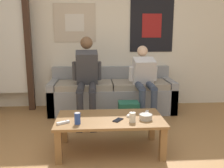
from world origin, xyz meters
TOP-DOWN VIEW (x-y plane):
  - wall_back at (0.00, 2.66)m, footprint 10.00×0.07m
  - door_frame at (-1.81, 2.44)m, footprint 1.00×0.10m
  - couch at (0.06, 2.29)m, footprint 2.13×0.73m
  - coffee_table at (-0.06, 0.77)m, footprint 1.22×0.65m
  - person_seated_adult at (-0.36, 1.92)m, footprint 0.47×0.95m
  - person_seated_teen at (0.56, 1.92)m, footprint 0.47×0.83m
  - backpack at (0.25, 1.49)m, footprint 0.30×0.27m
  - ceramic_bowl at (0.33, 0.68)m, footprint 0.15×0.15m
  - pillar_candle at (0.17, 0.62)m, footprint 0.07×0.07m
  - drink_can_blue at (-0.42, 0.60)m, footprint 0.07×0.07m
  - game_controller_near_left at (-0.58, 0.62)m, footprint 0.14×0.10m
  - game_controller_near_right at (0.18, 0.82)m, footprint 0.11×0.14m
  - game_controller_far_center at (0.39, 0.88)m, footprint 0.08×0.15m
  - cell_phone at (0.02, 0.67)m, footprint 0.13×0.15m

SIDE VIEW (x-z plane):
  - backpack at x=0.25m, z-range -0.01..0.36m
  - couch at x=0.06m, z-range -0.09..0.65m
  - coffee_table at x=-0.06m, z-range 0.14..0.54m
  - cell_phone at x=0.02m, z-range 0.40..0.41m
  - game_controller_near_left at x=-0.58m, z-range 0.40..0.43m
  - game_controller_near_right at x=0.18m, z-range 0.40..0.43m
  - game_controller_far_center at x=0.39m, z-range 0.40..0.43m
  - ceramic_bowl at x=0.33m, z-range 0.41..0.47m
  - pillar_candle at x=0.17m, z-range 0.40..0.52m
  - drink_can_blue at x=-0.42m, z-range 0.40..0.53m
  - person_seated_teen at x=0.56m, z-range 0.06..1.20m
  - person_seated_adult at x=-0.36m, z-range 0.06..1.35m
  - door_frame at x=-1.81m, z-range 0.12..2.27m
  - wall_back at x=0.00m, z-range 0.00..2.55m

